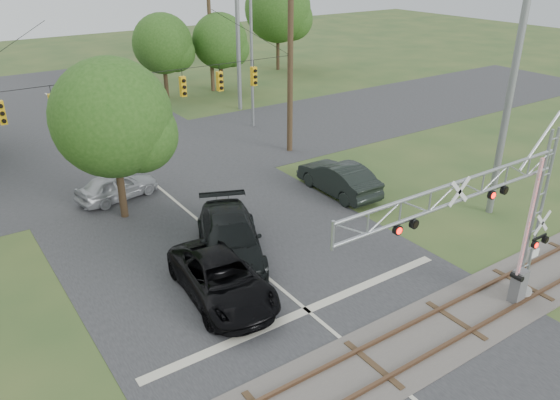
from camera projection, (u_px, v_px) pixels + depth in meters
road_main at (244, 258)px, 23.38m from camera, size 14.00×90.00×0.02m
road_cross at (128, 162)px, 33.85m from camera, size 90.00×12.00×0.02m
railroad_track at (373, 365)px, 17.39m from camera, size 90.00×3.20×0.17m
crossing_gantry at (490, 219)px, 17.66m from camera, size 10.04×0.85×6.65m
traffic_signal_span at (158, 81)px, 28.93m from camera, size 19.34×0.36×11.50m
pickup_black at (222, 279)px, 20.51m from camera, size 3.22×6.02×1.61m
car_dark at (230, 238)px, 23.13m from camera, size 4.79×6.74×1.81m
sedan_silver at (117, 186)px, 28.63m from camera, size 4.54×2.51×1.46m
suv_dark at (338, 178)px, 29.25m from camera, size 1.92×5.29×1.73m
streetlight at (249, 55)px, 38.22m from camera, size 2.50×0.26×9.36m
utility_poles at (186, 59)px, 31.63m from camera, size 26.15×30.76×13.86m
treeline at (62, 50)px, 38.61m from camera, size 52.76×31.26×9.70m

